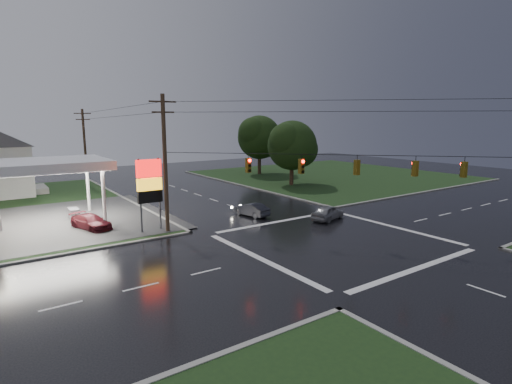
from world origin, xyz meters
TOP-DOWN VIEW (x-y plane):
  - ground at (0.00, 0.00)m, footprint 120.00×120.00m
  - grass_ne at (26.00, 26.00)m, footprint 36.00×36.00m
  - pylon_sign at (-10.50, 10.50)m, footprint 2.00×0.35m
  - utility_pole_nw at (-9.50, 9.50)m, footprint 2.20×0.32m
  - utility_pole_n at (-9.50, 38.00)m, footprint 2.20×0.32m
  - traffic_signals at (0.02, -0.02)m, footprint 26.87×26.87m
  - tree_ne_near at (14.14, 21.99)m, footprint 7.99×6.80m
  - tree_ne_far at (17.15, 33.99)m, footprint 8.46×7.20m
  - car_north at (-0.80, 10.20)m, footprint 2.04×4.00m
  - car_crossing at (4.14, 5.00)m, footprint 4.25×2.66m
  - car_pump at (-14.42, 14.00)m, footprint 3.06×4.56m

SIDE VIEW (x-z plane):
  - ground at x=0.00m, z-range 0.00..0.00m
  - grass_ne at x=26.00m, z-range 0.00..0.08m
  - car_pump at x=-14.42m, z-range 0.00..1.23m
  - car_north at x=-0.80m, z-range 0.00..1.26m
  - car_crossing at x=4.14m, z-range 0.00..1.35m
  - pylon_sign at x=-10.50m, z-range 1.01..7.01m
  - utility_pole_n at x=-9.50m, z-range 0.22..10.72m
  - tree_ne_near at x=14.14m, z-range 1.07..10.05m
  - utility_pole_nw at x=-9.50m, z-range 0.22..11.22m
  - tree_ne_far at x=17.15m, z-range 1.28..11.08m
  - traffic_signals at x=0.02m, z-range 5.75..7.22m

